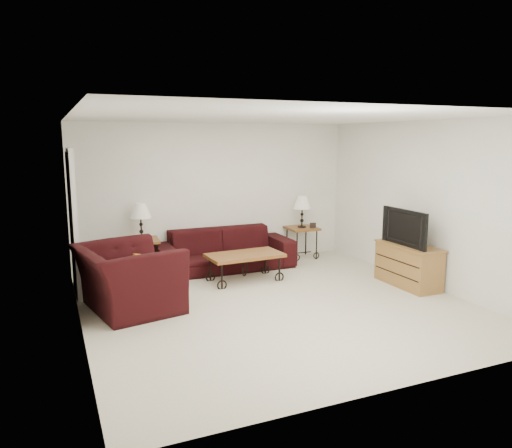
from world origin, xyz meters
The scene contains 20 objects.
ground centered at (0.00, 0.00, 0.00)m, with size 5.00×5.00×0.00m, color beige.
wall_back centered at (0.00, 2.50, 1.25)m, with size 5.00×0.02×2.50m, color white.
wall_front centered at (0.00, -2.50, 1.25)m, with size 5.00×0.02×2.50m, color white.
wall_left centered at (-2.50, 0.00, 1.25)m, with size 0.02×5.00×2.50m, color white.
wall_right centered at (2.50, 0.00, 1.25)m, with size 0.02×5.00×2.50m, color white.
ceiling centered at (0.00, 0.00, 2.50)m, with size 5.00×5.00×0.00m, color white.
doorway centered at (-2.47, 1.65, 1.02)m, with size 0.08×0.94×2.04m, color black.
sofa centered at (-0.02, 2.02, 0.34)m, with size 2.35×0.92×0.69m, color black.
side_table_left centered at (-1.40, 2.20, 0.30)m, with size 0.55×0.55×0.60m, color brown.
side_table_right centered at (1.58, 2.20, 0.30)m, with size 0.54×0.54×0.59m, color brown.
lamp_left centered at (-1.40, 2.20, 0.90)m, with size 0.34×0.34×0.60m, color black, non-canonical shape.
lamp_right centered at (1.58, 2.20, 0.89)m, with size 0.33×0.33×0.59m, color black, non-canonical shape.
photo_frame_left centered at (-1.55, 2.05, 0.65)m, with size 0.12×0.02×0.10m, color black.
photo_frame_right centered at (1.73, 2.05, 0.64)m, with size 0.12×0.02×0.10m, color black.
coffee_table centered at (0.03, 1.21, 0.22)m, with size 1.17×0.63×0.44m, color brown.
armchair centered at (-1.88, 0.58, 0.43)m, with size 1.32×1.15×0.86m, color black.
throw_pillow centered at (-1.73, 0.53, 0.52)m, with size 0.39×0.10×0.39m, color #C36319.
tv_stand centered at (2.23, -0.01, 0.32)m, with size 0.44×1.07×0.64m, color #9E6A3A.
television centered at (2.21, -0.01, 0.91)m, with size 0.95×0.13×0.55m, color black.
backpack centered at (0.81, 1.88, 0.22)m, with size 0.33×0.25×0.43m, color black.
Camera 1 is at (-2.76, -5.76, 2.23)m, focal length 34.32 mm.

